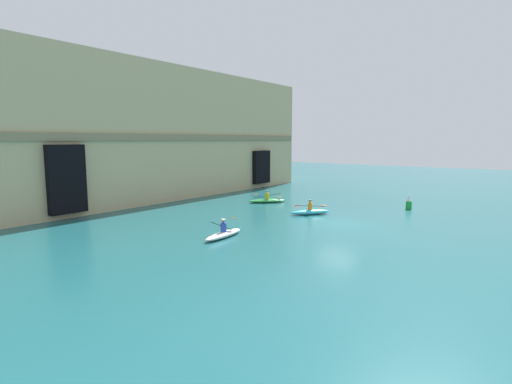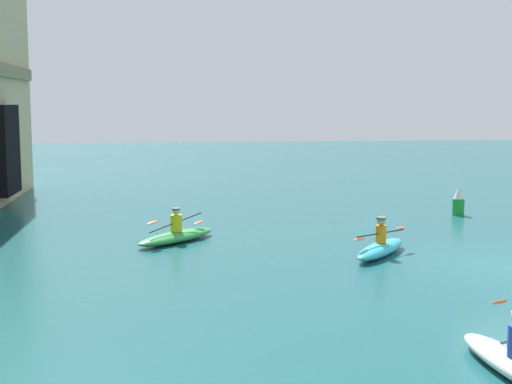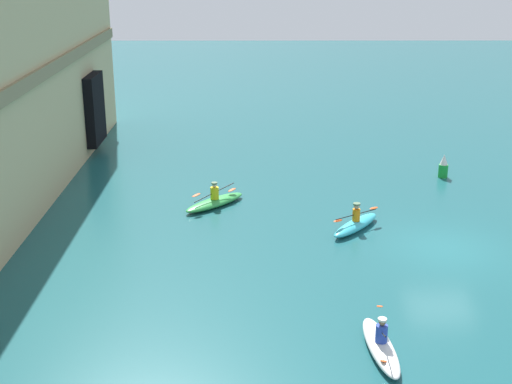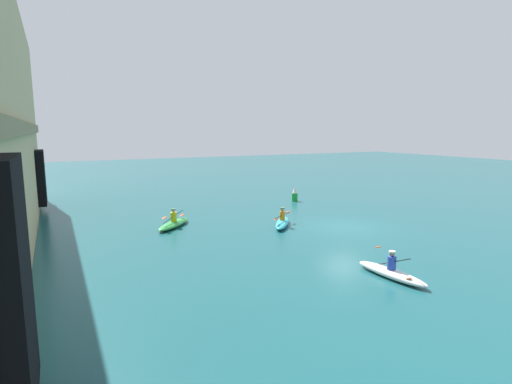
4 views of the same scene
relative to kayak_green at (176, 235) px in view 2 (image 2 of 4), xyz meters
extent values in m
cube|color=black|center=(8.40, 6.81, 2.12)|extent=(2.73, 0.70, 3.63)
ellipsoid|color=#D84C19|center=(-10.69, -5.18, 0.75)|extent=(0.44, 0.21, 0.22)
ellipsoid|color=green|center=(0.00, 0.00, -0.04)|extent=(2.87, 2.78, 0.33)
cylinder|color=gold|center=(0.00, 0.00, 0.38)|extent=(0.36, 0.36, 0.51)
sphere|color=beige|center=(0.00, 0.00, 0.73)|extent=(0.20, 0.20, 0.20)
cylinder|color=#4C6B4C|center=(0.00, 0.00, 0.82)|extent=(0.25, 0.25, 0.06)
cylinder|color=black|center=(0.00, 0.00, 0.40)|extent=(1.66, 1.61, 0.34)
ellipsoid|color=#D84C19|center=(-0.73, 0.71, 0.54)|extent=(0.44, 0.44, 0.11)
ellipsoid|color=#D84C19|center=(0.73, -0.71, 0.26)|extent=(0.44, 0.44, 0.11)
ellipsoid|color=#33B2C6|center=(-2.65, -5.63, -0.03)|extent=(2.79, 2.37, 0.37)
cylinder|color=orange|center=(-2.65, -5.63, 0.40)|extent=(0.30, 0.30, 0.48)
sphere|color=tan|center=(-2.65, -5.63, 0.76)|extent=(0.23, 0.23, 0.23)
cylinder|color=#4C6B4C|center=(-2.65, -5.63, 0.85)|extent=(0.29, 0.29, 0.06)
cylinder|color=black|center=(-2.65, -5.63, 0.43)|extent=(1.38, 1.76, 0.11)
ellipsoid|color=#D84C19|center=(-2.05, -6.40, 0.46)|extent=(0.41, 0.46, 0.06)
ellipsoid|color=#D84C19|center=(-3.25, -4.85, 0.39)|extent=(0.41, 0.46, 0.06)
cylinder|color=green|center=(3.96, -10.67, 0.10)|extent=(0.45, 0.45, 0.63)
cone|color=white|center=(3.96, -10.67, 0.67)|extent=(0.38, 0.38, 0.50)
camera|label=1|loc=(-27.69, -19.41, 5.15)|focal=28.00mm
camera|label=2|loc=(-21.56, 0.23, 4.04)|focal=50.00mm
camera|label=3|loc=(-28.37, -1.70, 10.27)|focal=50.00mm
camera|label=4|loc=(-21.95, 5.89, 5.28)|focal=28.00mm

